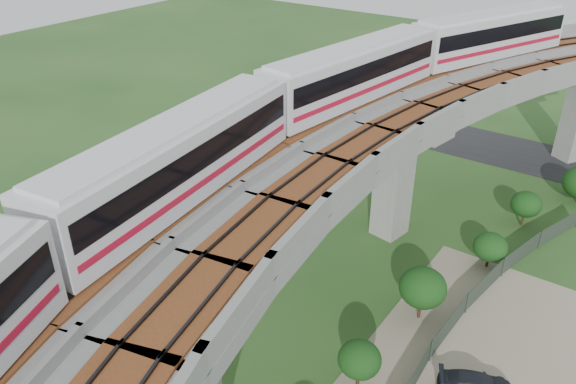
% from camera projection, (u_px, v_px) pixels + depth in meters
% --- Properties ---
extents(ground, '(160.00, 160.00, 0.00)m').
position_uv_depth(ground, '(300.00, 302.00, 34.88)').
color(ground, '#254A1D').
rests_on(ground, ground).
extents(asphalt_road, '(60.00, 8.00, 0.03)m').
position_uv_depth(asphalt_road, '(467.00, 141.00, 56.33)').
color(asphalt_road, '#232326').
rests_on(asphalt_road, ground).
extents(viaduct, '(19.58, 73.98, 11.40)m').
position_uv_depth(viaduct, '(365.00, 193.00, 28.55)').
color(viaduct, '#99968E').
rests_on(viaduct, ground).
extents(metro_train, '(10.86, 61.35, 3.64)m').
position_uv_depth(metro_train, '(305.00, 120.00, 28.49)').
color(metro_train, silver).
rests_on(metro_train, ground).
extents(fence, '(3.87, 38.73, 1.50)m').
position_uv_depth(fence, '(454.00, 361.00, 29.62)').
color(fence, '#2D382D').
rests_on(fence, ground).
extents(tree_1, '(2.26, 2.26, 2.81)m').
position_uv_depth(tree_1, '(526.00, 204.00, 41.81)').
color(tree_1, '#382314').
rests_on(tree_1, ground).
extents(tree_2, '(2.27, 2.27, 2.59)m').
position_uv_depth(tree_2, '(490.00, 247.00, 37.31)').
color(tree_2, '#382314').
rests_on(tree_2, ground).
extents(tree_3, '(2.78, 2.78, 3.44)m').
position_uv_depth(tree_3, '(423.00, 288.00, 32.59)').
color(tree_3, '#382314').
rests_on(tree_3, ground).
extents(tree_4, '(2.22, 2.22, 2.97)m').
position_uv_depth(tree_4, '(360.00, 359.00, 28.03)').
color(tree_4, '#382314').
rests_on(tree_4, ground).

